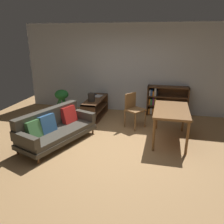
# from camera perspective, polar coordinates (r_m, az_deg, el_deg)

# --- Properties ---
(ground_plane) EXTENTS (8.16, 8.16, 0.00)m
(ground_plane) POSITION_cam_1_polar(r_m,az_deg,el_deg) (5.01, -0.79, -9.07)
(ground_plane) COLOR tan
(back_wall_panel) EXTENTS (6.80, 0.10, 2.70)m
(back_wall_panel) POSITION_cam_1_polar(r_m,az_deg,el_deg) (7.14, 4.53, 10.81)
(back_wall_panel) COLOR silver
(back_wall_panel) RESTS_ON ground_plane
(fabric_couch) EXTENTS (1.35, 2.00, 0.76)m
(fabric_couch) POSITION_cam_1_polar(r_m,az_deg,el_deg) (5.27, -14.31, -3.84)
(fabric_couch) COLOR brown
(fabric_couch) RESTS_ON ground_plane
(media_console) EXTENTS (0.42, 1.39, 0.58)m
(media_console) POSITION_cam_1_polar(r_m,az_deg,el_deg) (6.71, -4.22, 0.96)
(media_console) COLOR #56351E
(media_console) RESTS_ON ground_plane
(open_laptop) EXTENTS (0.44, 0.35, 0.06)m
(open_laptop) POSITION_cam_1_polar(r_m,az_deg,el_deg) (6.92, -4.06, 4.21)
(open_laptop) COLOR silver
(open_laptop) RESTS_ON media_console
(desk_speaker) EXTENTS (0.19, 0.19, 0.24)m
(desk_speaker) POSITION_cam_1_polar(r_m,az_deg,el_deg) (6.33, -5.23, 3.72)
(desk_speaker) COLOR #2D2823
(desk_speaker) RESTS_ON media_console
(potted_floor_plant) EXTENTS (0.42, 0.53, 0.83)m
(potted_floor_plant) POSITION_cam_1_polar(r_m,az_deg,el_deg) (6.89, -12.54, 3.10)
(potted_floor_plant) COLOR #9E9389
(potted_floor_plant) RESTS_ON ground_plane
(dining_table) EXTENTS (0.77, 1.33, 0.77)m
(dining_table) POSITION_cam_1_polar(r_m,az_deg,el_deg) (5.28, 14.76, -0.10)
(dining_table) COLOR brown
(dining_table) RESTS_ON ground_plane
(dining_chair_near) EXTENTS (0.58, 0.59, 0.91)m
(dining_chair_near) POSITION_cam_1_polar(r_m,az_deg,el_deg) (5.98, 5.44, 1.07)
(dining_chair_near) COLOR olive
(dining_chair_near) RESTS_ON ground_plane
(bookshelf) EXTENTS (1.21, 0.31, 0.90)m
(bookshelf) POSITION_cam_1_polar(r_m,az_deg,el_deg) (7.07, 13.14, 2.80)
(bookshelf) COLOR #56351E
(bookshelf) RESTS_ON ground_plane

